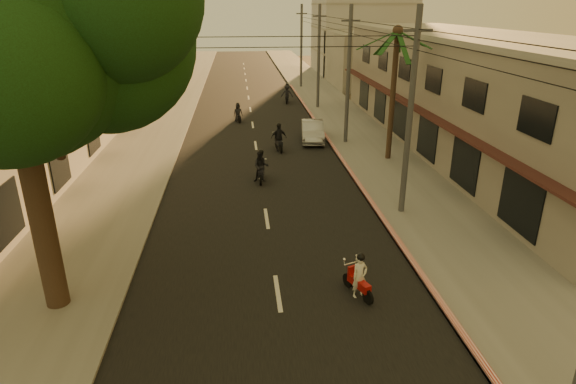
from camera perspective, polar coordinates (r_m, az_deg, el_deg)
name	(u,v)px	position (r m, az deg, el deg)	size (l,w,h in m)	color
ground	(283,331)	(14.75, -0.54, -16.17)	(160.00, 160.00, 0.00)	#383023
road	(256,146)	(32.91, -3.85, 5.52)	(10.00, 140.00, 0.02)	black
sidewalk_right	(364,142)	(33.97, 8.96, 5.90)	(5.00, 140.00, 0.12)	slate
sidewalk_left	(143,148)	(33.50, -16.82, 5.01)	(5.00, 140.00, 0.12)	slate
curb_stripe	(345,165)	(28.75, 6.79, 3.24)	(0.20, 60.00, 0.20)	red
shophouse_row	(473,93)	(33.66, 21.08, 10.88)	(8.80, 34.20, 7.30)	gray
broadleaf_tree	(20,25)	(14.86, -29.16, 16.87)	(9.60, 8.70, 12.10)	black
palm_tree	(397,39)	(29.15, 12.81, 17.28)	(5.00, 5.00, 8.20)	black
utility_poles	(350,45)	(32.56, 7.32, 16.92)	(1.20, 48.26, 9.00)	#38383A
filler_right	(366,59)	(58.91, 9.26, 15.30)	(8.00, 14.00, 6.00)	#A8A398
filler_left_near	(94,84)	(47.92, -21.99, 11.75)	(8.00, 14.00, 4.40)	#A8A398
filler_left_far	(132,51)	(65.17, -18.02, 15.58)	(8.00, 14.00, 7.00)	#A8A398
scooter_red	(359,277)	(16.02, 8.44, -9.94)	(0.89, 1.55, 1.60)	black
scooter_mid_a	(261,167)	(25.88, -3.21, 2.98)	(0.96, 1.85, 1.82)	black
scooter_mid_b	(279,138)	(31.48, -1.11, 6.40)	(1.15, 1.90, 1.87)	black
scooter_far_a	(238,113)	(39.73, -5.95, 9.27)	(0.90, 1.60, 1.58)	black
scooter_far_b	(287,94)	(47.41, -0.12, 11.53)	(1.32, 1.91, 1.88)	black
parked_car	(313,131)	(33.92, 2.92, 7.23)	(1.92, 4.40, 1.41)	#A0A2A8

